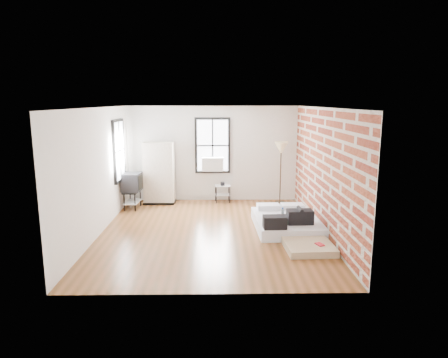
{
  "coord_description": "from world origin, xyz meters",
  "views": [
    {
      "loc": [
        0.13,
        -8.72,
        2.95
      ],
      "look_at": [
        0.29,
        0.3,
        1.17
      ],
      "focal_mm": 32.0,
      "sensor_mm": 36.0,
      "label": 1
    }
  ],
  "objects_px": {
    "mattress_main": "(286,221)",
    "mattress_bare": "(301,235)",
    "floor_lamp": "(281,151)",
    "wardrobe": "(159,173)",
    "side_table": "(223,189)",
    "tv_stand": "(132,183)"
  },
  "relations": [
    {
      "from": "mattress_main",
      "to": "wardrobe",
      "type": "bearing_deg",
      "value": 141.86
    },
    {
      "from": "mattress_bare",
      "to": "side_table",
      "type": "height_order",
      "value": "side_table"
    },
    {
      "from": "mattress_main",
      "to": "floor_lamp",
      "type": "distance_m",
      "value": 2.8
    },
    {
      "from": "floor_lamp",
      "to": "wardrobe",
      "type": "bearing_deg",
      "value": 180.0
    },
    {
      "from": "mattress_bare",
      "to": "floor_lamp",
      "type": "xyz_separation_m",
      "value": [
        0.05,
        3.26,
        1.42
      ]
    },
    {
      "from": "mattress_bare",
      "to": "wardrobe",
      "type": "height_order",
      "value": "wardrobe"
    },
    {
      "from": "side_table",
      "to": "floor_lamp",
      "type": "distance_m",
      "value": 2.04
    },
    {
      "from": "side_table",
      "to": "tv_stand",
      "type": "distance_m",
      "value": 2.61
    },
    {
      "from": "mattress_main",
      "to": "side_table",
      "type": "distance_m",
      "value": 2.91
    },
    {
      "from": "wardrobe",
      "to": "floor_lamp",
      "type": "bearing_deg",
      "value": 1.52
    },
    {
      "from": "floor_lamp",
      "to": "tv_stand",
      "type": "xyz_separation_m",
      "value": [
        -4.19,
        -0.6,
        -0.82
      ]
    },
    {
      "from": "side_table",
      "to": "mattress_main",
      "type": "bearing_deg",
      "value": -59.87
    },
    {
      "from": "mattress_main",
      "to": "tv_stand",
      "type": "distance_m",
      "value": 4.4
    },
    {
      "from": "side_table",
      "to": "floor_lamp",
      "type": "bearing_deg",
      "value": -2.38
    },
    {
      "from": "side_table",
      "to": "floor_lamp",
      "type": "xyz_separation_m",
      "value": [
        1.69,
        -0.07,
        1.14
      ]
    },
    {
      "from": "mattress_main",
      "to": "side_table",
      "type": "bearing_deg",
      "value": 118.5
    },
    {
      "from": "mattress_bare",
      "to": "floor_lamp",
      "type": "distance_m",
      "value": 3.55
    },
    {
      "from": "wardrobe",
      "to": "floor_lamp",
      "type": "relative_size",
      "value": 1.0
    },
    {
      "from": "side_table",
      "to": "tv_stand",
      "type": "xyz_separation_m",
      "value": [
        -2.5,
        -0.67,
        0.32
      ]
    },
    {
      "from": "mattress_main",
      "to": "mattress_bare",
      "type": "height_order",
      "value": "mattress_main"
    },
    {
      "from": "mattress_bare",
      "to": "side_table",
      "type": "relative_size",
      "value": 3.06
    },
    {
      "from": "wardrobe",
      "to": "side_table",
      "type": "xyz_separation_m",
      "value": [
        1.84,
        0.07,
        -0.49
      ]
    }
  ]
}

